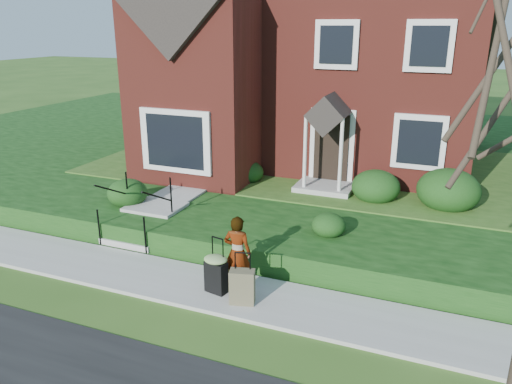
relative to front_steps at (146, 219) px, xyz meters
The scene contains 10 objects.
ground 3.14m from the front_steps, 36.42° to the right, with size 120.00×120.00×0.00m, color #2D5119.
sidewalk 3.14m from the front_steps, 36.42° to the right, with size 60.00×1.60×0.08m, color #9E9B93.
terrace 11.15m from the front_steps, 54.33° to the left, with size 44.00×20.00×0.60m, color black.
walkway 3.16m from the front_steps, 90.00° to the left, with size 1.20×6.00×0.06m, color #9E9B93.
main_house 9.41m from the front_steps, 73.56° to the left, with size 10.40×10.20×9.40m.
front_steps is the anchor object (origin of this frame).
foundation_shrubs 4.79m from the front_steps, 39.05° to the left, with size 10.24×4.26×1.13m.
woman 3.67m from the front_steps, 26.58° to the right, with size 0.56×0.37×1.53m, color #999999.
suitcase_black 3.54m from the front_steps, 33.62° to the right, with size 0.55×0.48×1.15m.
suitcase_olive 4.18m from the front_steps, 30.91° to the right, with size 0.52×0.38×1.03m.
Camera 1 is at (4.46, -7.95, 5.13)m, focal length 35.00 mm.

